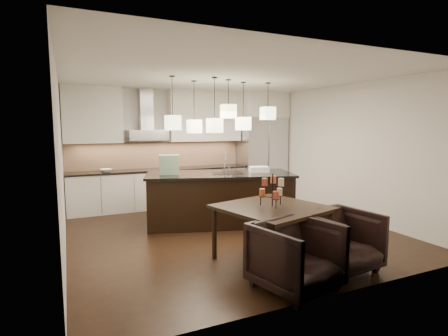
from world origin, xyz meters
name	(u,v)px	position (x,y,z in m)	size (l,w,h in m)	color
floor	(228,231)	(0.00, 0.00, -0.01)	(5.50, 5.50, 0.02)	black
ceiling	(229,76)	(0.00, 0.00, 2.81)	(5.50, 5.50, 0.02)	white
wall_back	(182,147)	(0.00, 2.76, 1.40)	(5.50, 0.02, 2.80)	silver
wall_front	(336,175)	(0.00, -2.76, 1.40)	(5.50, 0.02, 2.80)	silver
wall_left	(60,162)	(-2.76, 0.00, 1.40)	(0.02, 5.50, 2.80)	silver
wall_right	(346,151)	(2.76, 0.00, 1.40)	(0.02, 5.50, 2.80)	silver
refrigerator	(262,158)	(2.10, 2.38, 1.07)	(1.20, 0.72, 2.15)	#B7B7BA
fridge_panel	(262,105)	(2.10, 2.38, 2.47)	(1.26, 0.72, 0.65)	silver
lower_cabinets	(162,189)	(-0.62, 2.43, 0.44)	(4.21, 0.62, 0.88)	silver
countertop	(161,170)	(-0.62, 2.43, 0.90)	(4.21, 0.66, 0.04)	black
backsplash	(158,155)	(-0.62, 2.73, 1.24)	(4.21, 0.02, 0.63)	#D6A886
upper_cab_left	(92,115)	(-2.10, 2.57, 2.17)	(1.25, 0.35, 1.25)	silver
upper_cab_right	(205,116)	(0.55, 2.57, 2.17)	(1.86, 0.35, 1.25)	silver
hood_canopy	(147,135)	(-0.93, 2.48, 1.72)	(0.90, 0.52, 0.24)	#B7B7BA
hood_chimney	(146,109)	(-0.93, 2.59, 2.32)	(0.30, 0.28, 0.96)	#B7B7BA
fruit_bowl	(106,170)	(-1.88, 2.38, 0.95)	(0.26, 0.26, 0.06)	silver
island_body	(220,199)	(0.05, 0.53, 0.48)	(2.75, 1.10, 0.97)	black
island_top	(219,174)	(0.05, 0.53, 0.99)	(2.83, 1.19, 0.04)	black
faucet	(224,162)	(0.19, 0.61, 1.22)	(0.11, 0.26, 0.42)	silver
tote_bag	(169,165)	(-0.89, 0.76, 1.20)	(0.37, 0.20, 0.37)	#206B3B
food_container	(259,169)	(0.84, 0.35, 1.07)	(0.37, 0.26, 0.11)	silver
dining_table	(272,234)	(-0.05, -1.56, 0.40)	(1.33, 1.33, 0.80)	black
candelabra	(272,190)	(-0.05, -1.56, 1.03)	(0.38, 0.38, 0.47)	black
candle_a	(280,192)	(0.10, -1.52, 0.99)	(0.08, 0.08, 0.11)	beige
candle_b	(262,192)	(-0.15, -1.45, 0.99)	(0.08, 0.08, 0.11)	#C65A28
candle_c	(276,195)	(-0.09, -1.70, 0.99)	(0.08, 0.08, 0.11)	maroon
candle_d	(273,180)	(0.04, -1.44, 1.16)	(0.08, 0.08, 0.11)	#C65A28
candle_e	(265,182)	(-0.19, -1.57, 1.16)	(0.08, 0.08, 0.11)	maroon
candle_f	(281,182)	(0.01, -1.69, 1.16)	(0.08, 0.08, 0.11)	beige
armchair_left	(296,256)	(-0.27, -2.44, 0.41)	(0.87, 0.90, 0.82)	black
armchair_right	(340,241)	(0.62, -2.21, 0.40)	(0.86, 0.88, 0.80)	black
pendant_a	(173,123)	(-0.92, 0.36, 1.99)	(0.24, 0.24, 0.26)	beige
pendant_b	(194,126)	(-0.36, 0.82, 1.92)	(0.24, 0.24, 0.26)	beige
pendant_c	(228,111)	(0.17, 0.38, 2.20)	(0.24, 0.24, 0.26)	beige
pendant_d	(243,124)	(0.61, 0.61, 1.98)	(0.24, 0.24, 0.26)	beige
pendant_e	(268,113)	(1.12, 0.49, 2.19)	(0.24, 0.24, 0.26)	beige
pendant_f	(215,126)	(-0.19, 0.20, 1.94)	(0.24, 0.24, 0.26)	beige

